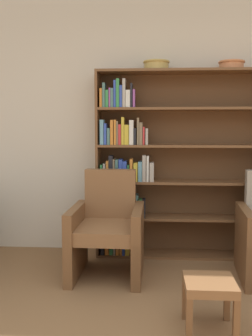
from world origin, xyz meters
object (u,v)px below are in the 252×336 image
object	(u,v)px
bookshelf	(167,166)
footstool	(210,290)
bowl_stoneware	(231,65)
armchair_leather	(108,230)
bowl_olive	(156,65)

from	to	relation	value
bookshelf	footstool	distance (m)	1.64
bookshelf	bowl_stoneware	world-z (taller)	bowl_stoneware
bookshelf	armchair_leather	distance (m)	0.95
bowl_olive	armchair_leather	world-z (taller)	bowl_olive
bowl_olive	footstool	xyz separation A→B (m)	(0.34, -1.46, -1.68)
bookshelf	bowl_olive	distance (m)	1.02
bowl_olive	bowl_stoneware	xyz separation A→B (m)	(0.74, -0.00, -0.01)
footstool	bowl_stoneware	bearing A→B (deg)	74.76
armchair_leather	footstool	size ratio (longest dim) A/B	2.71
armchair_leather	footstool	distance (m)	1.22
armchair_leather	bowl_olive	bearing A→B (deg)	-128.19
bowl_olive	armchair_leather	xyz separation A→B (m)	(-0.44, -0.53, -1.55)
bowl_olive	armchair_leather	size ratio (longest dim) A/B	0.29
bowl_olive	bowl_stoneware	distance (m)	0.74
footstool	armchair_leather	bearing A→B (deg)	129.91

